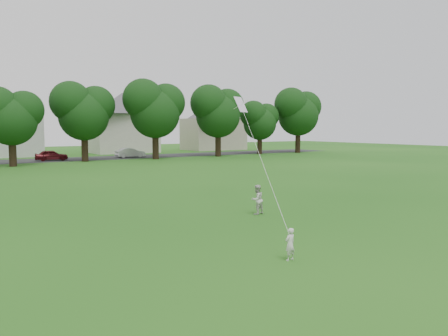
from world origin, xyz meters
TOP-DOWN VIEW (x-y plane):
  - ground at (0.00, 0.00)m, footprint 160.00×160.00m
  - street at (0.00, 42.00)m, footprint 90.00×7.00m
  - toddler at (0.74, -1.99)m, footprint 0.35×0.25m
  - older_boy at (4.00, 3.75)m, footprint 0.70×0.58m
  - kite at (3.67, 3.32)m, footprint 3.47×5.69m
  - tree_row at (-0.75, 36.14)m, footprint 82.36×9.28m

SIDE VIEW (x-z plane):
  - ground at x=0.00m, z-range 0.00..0.00m
  - street at x=0.00m, z-range 0.00..0.01m
  - toddler at x=0.74m, z-range 0.00..0.93m
  - older_boy at x=4.00m, z-range 0.00..1.29m
  - kite at x=3.67m, z-range -3.60..9.29m
  - tree_row at x=-0.75m, z-range 1.10..11.65m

